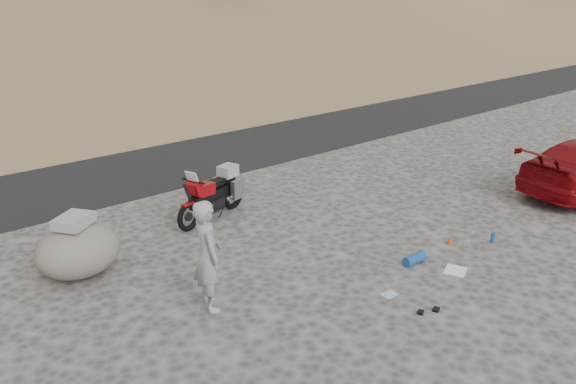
{
  "coord_description": "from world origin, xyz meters",
  "views": [
    {
      "loc": [
        -6.49,
        -7.07,
        5.17
      ],
      "look_at": [
        0.59,
        1.44,
        1.0
      ],
      "focal_mm": 35.0,
      "sensor_mm": 36.0,
      "label": 1
    }
  ],
  "objects": [
    {
      "name": "gear_glove_a",
      "position": [
        0.59,
        -2.44,
        0.02
      ],
      "size": [
        0.17,
        0.14,
        0.04
      ],
      "primitive_type": "cube",
      "rotation": [
        0.0,
        0.0,
        0.38
      ],
      "color": "black",
      "rests_on": "ground"
    },
    {
      "name": "gear_blue_mat",
      "position": [
        1.65,
        -1.15,
        0.1
      ],
      "size": [
        0.51,
        0.22,
        0.2
      ],
      "primitive_type": "cylinder",
      "rotation": [
        0.0,
        1.57,
        -0.03
      ],
      "color": "navy",
      "rests_on": "ground"
    },
    {
      "name": "ground",
      "position": [
        0.0,
        0.0,
        0.0
      ],
      "size": [
        140.0,
        140.0,
        0.0
      ],
      "primitive_type": "plane",
      "color": "#3C3937",
      "rests_on": "ground"
    },
    {
      "name": "gear_blue_cloth",
      "position": [
        0.38,
        -1.6,
        0.01
      ],
      "size": [
        0.28,
        0.21,
        0.01
      ],
      "primitive_type": "cube",
      "rotation": [
        0.0,
        0.0,
        -0.04
      ],
      "color": "#96B0E8",
      "rests_on": "ground"
    },
    {
      "name": "gear_funnel",
      "position": [
        2.93,
        -1.05,
        0.08
      ],
      "size": [
        0.16,
        0.16,
        0.16
      ],
      "primitive_type": "cone",
      "rotation": [
        0.0,
        0.0,
        -0.34
      ],
      "color": "red",
      "rests_on": "ground"
    },
    {
      "name": "gear_bottle",
      "position": [
        3.69,
        -1.59,
        0.11
      ],
      "size": [
        0.08,
        0.08,
        0.23
      ],
      "primitive_type": "cylinder",
      "rotation": [
        0.0,
        0.0,
        0.02
      ],
      "color": "navy",
      "rests_on": "ground"
    },
    {
      "name": "gear_glove_b",
      "position": [
        0.32,
        -2.33,
        0.02
      ],
      "size": [
        0.15,
        0.14,
        0.04
      ],
      "primitive_type": "cube",
      "rotation": [
        0.0,
        0.0,
        0.44
      ],
      "color": "black",
      "rests_on": "ground"
    },
    {
      "name": "motorcycle",
      "position": [
        -0.08,
        3.28,
        0.58
      ],
      "size": [
        2.2,
        1.05,
        1.35
      ],
      "rotation": [
        0.0,
        0.0,
        0.31
      ],
      "color": "black",
      "rests_on": "ground"
    },
    {
      "name": "man",
      "position": [
        -2.25,
        0.09,
        0.0
      ],
      "size": [
        0.63,
        0.8,
        1.93
      ],
      "primitive_type": "imported",
      "rotation": [
        0.0,
        0.0,
        1.31
      ],
      "color": "gray",
      "rests_on": "ground"
    },
    {
      "name": "boulder",
      "position": [
        -3.52,
        2.58,
        0.52
      ],
      "size": [
        1.94,
        1.82,
        1.19
      ],
      "rotation": [
        0.0,
        0.0,
        0.41
      ],
      "color": "#5E5850",
      "rests_on": "ground"
    },
    {
      "name": "road",
      "position": [
        0.0,
        9.0,
        0.0
      ],
      "size": [
        120.0,
        7.0,
        0.05
      ],
      "primitive_type": "cube",
      "color": "black",
      "rests_on": "ground"
    },
    {
      "name": "gear_white_cloth",
      "position": [
        2.01,
        -1.84,
        0.01
      ],
      "size": [
        0.54,
        0.52,
        0.01
      ],
      "primitive_type": "cube",
      "rotation": [
        0.0,
        0.0,
        0.4
      ],
      "color": "white",
      "rests_on": "ground"
    }
  ]
}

